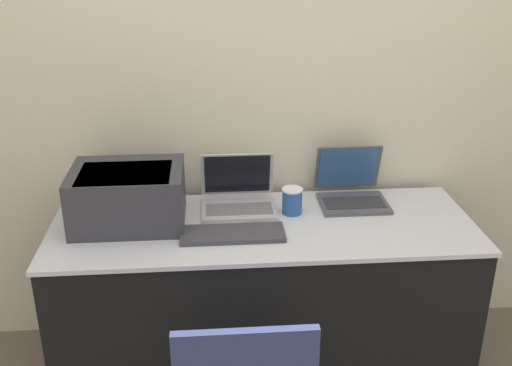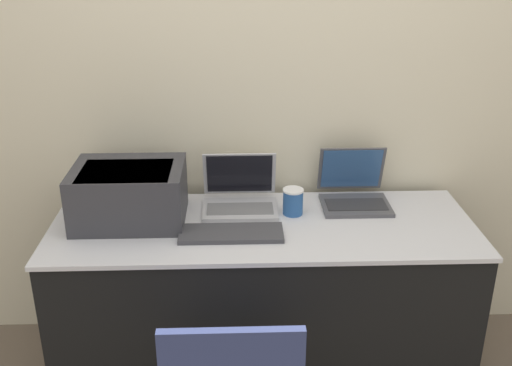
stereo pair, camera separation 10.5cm
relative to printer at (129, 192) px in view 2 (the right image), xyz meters
The scene contains 7 objects.
wall_back 0.78m from the printer, 30.73° to the left, with size 8.00×0.05×2.60m.
table 0.78m from the printer, ahead, with size 1.84×0.66×0.77m.
printer is the anchor object (origin of this frame).
laptop_left 0.50m from the printer, 13.65° to the left, with size 0.34×0.29×0.24m.
laptop_right 1.03m from the printer, ahead, with size 0.31×0.31×0.24m.
external_keyboard 0.49m from the printer, 20.64° to the right, with size 0.43×0.16×0.02m.
coffee_cup 0.72m from the printer, ahead, with size 0.09×0.09×0.12m.
Camera 2 is at (-0.11, -2.00, 1.95)m, focal length 42.00 mm.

